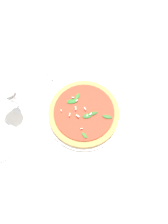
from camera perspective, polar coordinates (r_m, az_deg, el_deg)
ground_plane at (r=0.88m, az=-1.69°, el=-2.97°), size 6.00×6.00×0.00m
pizza_arugula_main at (r=0.87m, az=0.00°, el=-0.31°), size 0.30×0.30×0.05m
wine_glass at (r=0.84m, az=-18.79°, el=4.50°), size 0.08×0.08×0.16m
napkin at (r=1.00m, az=-10.28°, el=10.89°), size 0.18×0.14×0.01m
fork at (r=0.99m, az=-10.10°, el=10.78°), size 0.19×0.06×0.00m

